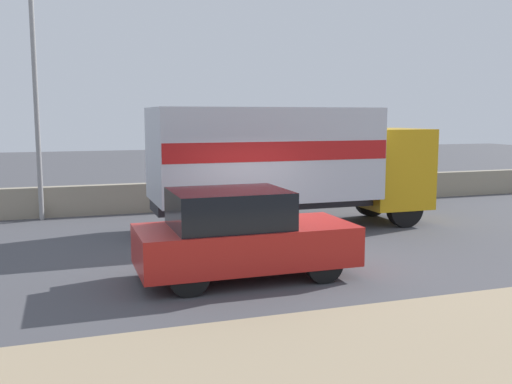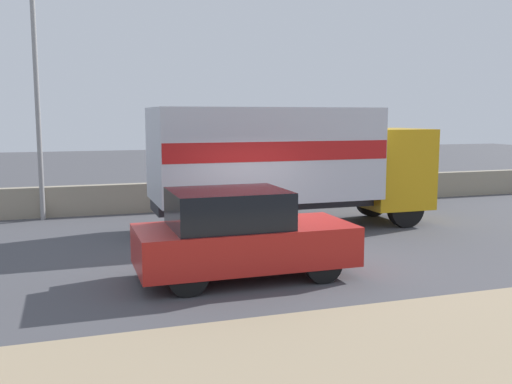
{
  "view_description": "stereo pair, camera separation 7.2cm",
  "coord_description": "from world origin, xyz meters",
  "px_view_note": "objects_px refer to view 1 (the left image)",
  "views": [
    {
      "loc": [
        -3.96,
        -10.71,
        2.97
      ],
      "look_at": [
        0.04,
        1.13,
        1.3
      ],
      "focal_mm": 40.0,
      "sensor_mm": 36.0,
      "label": 1
    },
    {
      "loc": [
        -3.89,
        -10.73,
        2.97
      ],
      "look_at": [
        0.04,
        1.13,
        1.3
      ],
      "focal_mm": 40.0,
      "sensor_mm": 36.0,
      "label": 2
    }
  ],
  "objects_px": {
    "street_lamp": "(35,83)",
    "pedestrian": "(424,178)",
    "box_truck": "(285,159)",
    "car_hatchback": "(241,235)"
  },
  "relations": [
    {
      "from": "street_lamp",
      "to": "pedestrian",
      "type": "height_order",
      "value": "street_lamp"
    },
    {
      "from": "car_hatchback",
      "to": "street_lamp",
      "type": "bearing_deg",
      "value": 116.12
    },
    {
      "from": "street_lamp",
      "to": "car_hatchback",
      "type": "relative_size",
      "value": 1.69
    },
    {
      "from": "box_truck",
      "to": "pedestrian",
      "type": "xyz_separation_m",
      "value": [
        5.91,
        2.26,
        -0.95
      ]
    },
    {
      "from": "box_truck",
      "to": "car_hatchback",
      "type": "relative_size",
      "value": 1.88
    },
    {
      "from": "street_lamp",
      "to": "pedestrian",
      "type": "relative_size",
      "value": 3.81
    },
    {
      "from": "street_lamp",
      "to": "box_truck",
      "type": "distance_m",
      "value": 7.31
    },
    {
      "from": "street_lamp",
      "to": "pedestrian",
      "type": "distance_m",
      "value": 12.49
    },
    {
      "from": "box_truck",
      "to": "pedestrian",
      "type": "bearing_deg",
      "value": 20.95
    },
    {
      "from": "pedestrian",
      "to": "box_truck",
      "type": "bearing_deg",
      "value": -159.05
    }
  ]
}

